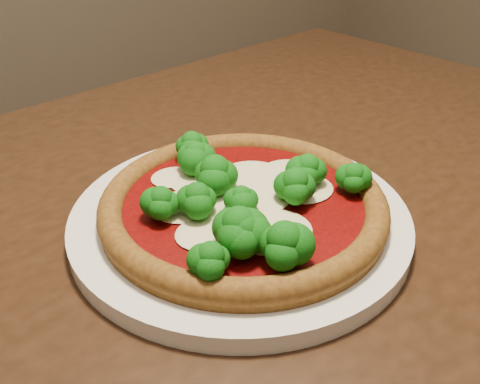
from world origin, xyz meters
TOP-DOWN VIEW (x-y plane):
  - dining_table at (0.21, 0.18)m, footprint 1.42×1.12m
  - plate at (0.20, 0.18)m, footprint 0.34×0.34m
  - pizza at (0.20, 0.17)m, footprint 0.28×0.28m

SIDE VIEW (x-z plane):
  - dining_table at x=0.21m, z-range 0.29..1.04m
  - plate at x=0.20m, z-range 0.75..0.77m
  - pizza at x=0.20m, z-range 0.75..0.82m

